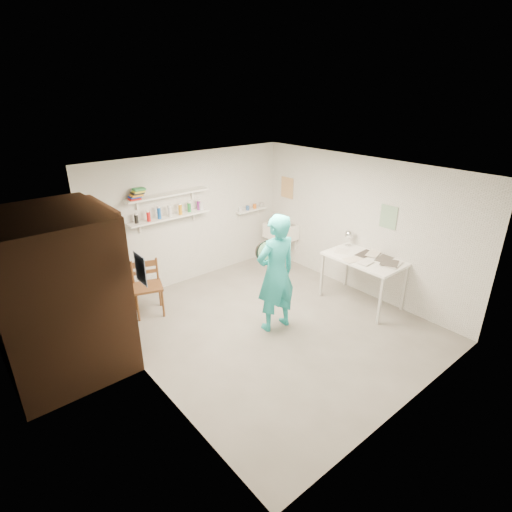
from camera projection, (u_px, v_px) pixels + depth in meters
floor at (272, 326)px, 6.23m from camera, size 4.00×4.50×0.02m
ceiling at (275, 171)px, 5.28m from camera, size 4.00×4.50×0.02m
wall_back at (191, 218)px, 7.35m from camera, size 4.00×0.02×2.40m
wall_front at (419, 320)px, 4.16m from camera, size 4.00×0.02×2.40m
wall_left at (144, 299)px, 4.57m from camera, size 0.02×4.50×2.40m
wall_right at (359, 226)px, 6.94m from camera, size 0.02×4.50×2.40m
doorway_recess at (113, 282)px, 5.40m from camera, size 0.02×0.90×2.00m
corridor_box at (56, 295)px, 4.97m from camera, size 1.40×1.50×2.10m
door_lintel at (102, 207)px, 5.00m from camera, size 0.06×1.05×0.10m
door_jamb_near at (129, 295)px, 5.06m from camera, size 0.06×0.10×2.00m
door_jamb_far at (101, 269)px, 5.77m from camera, size 0.06×0.10×2.00m
shelf_lower at (170, 217)px, 6.91m from camera, size 1.50×0.22×0.03m
shelf_upper at (168, 195)px, 6.75m from camera, size 1.50×0.22×0.03m
ledge_shelf at (251, 210)px, 8.11m from camera, size 0.70×0.14×0.03m
poster_left at (140, 269)px, 4.48m from camera, size 0.01×0.28×0.36m
poster_right_a at (287, 188)px, 8.06m from camera, size 0.01×0.34×0.42m
poster_right_b at (388, 217)px, 6.42m from camera, size 0.01×0.30×0.38m
belfast_sink at (281, 231)px, 8.18m from camera, size 0.48×0.60×0.30m
man at (276, 274)px, 5.85m from camera, size 0.71×0.51×1.82m
wall_clock at (265, 250)px, 5.87m from camera, size 0.33×0.07×0.33m
wooden_chair at (148, 287)px, 6.38m from camera, size 0.57×0.55×0.97m
work_table at (362, 281)px, 6.73m from camera, size 0.76×1.26×0.84m
desk_lamp at (349, 234)px, 6.95m from camera, size 0.16×0.16×0.16m
spray_cans at (169, 212)px, 6.87m from camera, size 1.26×0.06×0.17m
book_stack at (137, 194)px, 6.39m from camera, size 0.28×0.14×0.17m
ledge_pots at (251, 207)px, 8.09m from camera, size 0.48×0.07×0.09m
papers at (365, 257)px, 6.55m from camera, size 0.30×0.22×0.03m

